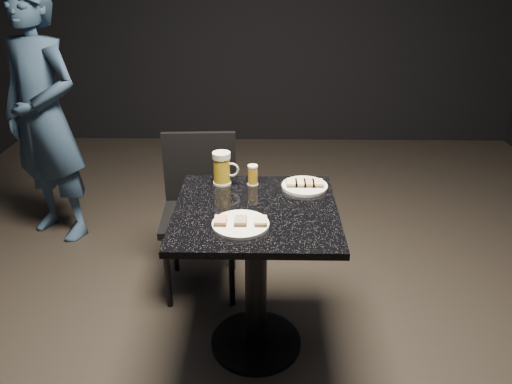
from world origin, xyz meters
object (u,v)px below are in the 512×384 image
plate_small (305,186)px  patron (44,118)px  beer_mug (222,168)px  table (256,257)px  chair (200,204)px  plate_large (241,224)px  beer_tumbler (253,175)px

plate_small → patron: (-1.57, 0.87, 0.05)m
patron → beer_mug: bearing=-9.4°
beer_mug → table: bearing=-57.5°
plate_small → chair: bearing=149.6°
plate_large → table: plate_large is taller
patron → beer_tumbler: size_ratio=16.54×
plate_large → table: bearing=68.7°
beer_tumbler → beer_mug: bearing=176.9°
patron → chair: (1.03, -0.56, -0.31)m
beer_mug → beer_tumbler: 0.15m
table → chair: (-0.32, 0.53, -0.01)m
plate_small → beer_tumbler: size_ratio=2.18×
patron → table: (1.35, -1.09, -0.30)m
patron → beer_mug: patron is taller
table → chair: chair is taller
plate_small → table: size_ratio=0.28×
plate_small → patron: 1.80m
chair → table: bearing=-59.4°
patron → beer_tumbler: patron is taller
plate_small → table: bearing=-135.6°
table → beer_mug: size_ratio=4.75×
patron → beer_tumbler: bearing=-6.7°
plate_small → chair: (-0.54, 0.32, -0.26)m
plate_large → beer_mug: size_ratio=1.46×
plate_small → beer_tumbler: (-0.24, 0.03, 0.04)m
patron → chair: 1.21m
plate_large → plate_small: bearing=52.6°
beer_mug → chair: beer_mug is taller
plate_large → patron: patron is taller
plate_large → patron: size_ratio=0.14×
chair → plate_large: bearing=-69.4°
beer_mug → beer_tumbler: bearing=-3.1°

